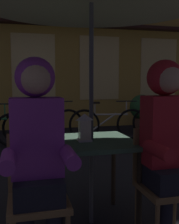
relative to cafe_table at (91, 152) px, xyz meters
name	(u,v)px	position (x,y,z in m)	size (l,w,h in m)	color
ground_plane	(91,223)	(0.00, 0.00, -0.64)	(60.00, 60.00, 0.00)	black
cafe_table	(91,152)	(0.00, 0.00, 0.00)	(0.72, 0.72, 0.74)	#42664C
lantern	(85,127)	(-0.06, -0.03, 0.22)	(0.11, 0.11, 0.23)	white
chair_left	(38,190)	(-0.48, -0.37, -0.15)	(0.40, 0.40, 0.87)	olive
chair_right	(163,178)	(0.48, -0.37, -0.15)	(0.40, 0.40, 0.87)	olive
person_left_hooded	(37,141)	(-0.48, -0.43, 0.21)	(0.45, 0.56, 1.40)	black
person_right_hooded	(168,134)	(0.48, -0.43, 0.21)	(0.45, 0.56, 1.40)	black
shopfront_building	(32,10)	(-0.21, 5.40, 2.45)	(10.00, 0.93, 6.20)	gold
bicycle_third	(44,125)	(-0.10, 3.47, -0.29)	(1.67, 0.25, 0.84)	black
bicycle_fourth	(108,124)	(1.24, 3.34, -0.29)	(1.67, 0.32, 0.84)	black
bicycle_fifth	(169,122)	(2.67, 3.30, -0.29)	(1.65, 0.41, 0.84)	black
potted_plant	(142,110)	(2.33, 4.04, -0.09)	(0.60, 0.60, 0.92)	brown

